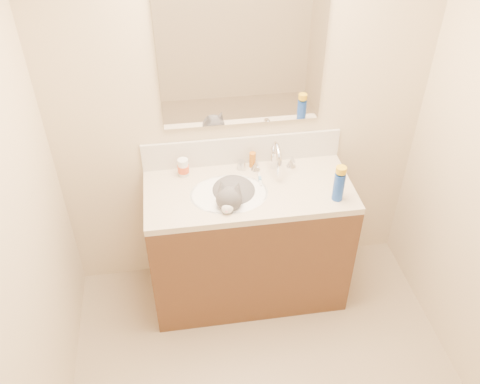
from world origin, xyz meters
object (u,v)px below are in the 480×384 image
object	(u,v)px
basin	(229,203)
cat	(233,197)
vanity_cabinet	(248,245)
silver_jar	(241,165)
faucet	(276,160)
pill_bottle	(183,167)
amber_bottle	(252,160)
spray_can	(339,187)

from	to	relation	value
basin	cat	world-z (taller)	cat
vanity_cabinet	silver_jar	xyz separation A→B (m)	(-0.02, 0.19, 0.48)
vanity_cabinet	cat	xyz separation A→B (m)	(-0.10, -0.03, 0.42)
faucet	pill_bottle	world-z (taller)	faucet
pill_bottle	amber_bottle	bearing A→B (deg)	3.53
spray_can	silver_jar	bearing A→B (deg)	143.54
pill_bottle	cat	bearing A→B (deg)	-38.74
pill_bottle	silver_jar	bearing A→B (deg)	1.61
pill_bottle	amber_bottle	distance (m)	0.42
amber_bottle	spray_can	distance (m)	0.56
silver_jar	spray_can	xyz separation A→B (m)	(0.49, -0.36, 0.06)
faucet	silver_jar	bearing A→B (deg)	163.59
pill_bottle	spray_can	world-z (taller)	spray_can
cat	faucet	bearing A→B (deg)	48.43
basin	faucet	distance (m)	0.38
pill_bottle	silver_jar	world-z (taller)	pill_bottle
vanity_cabinet	amber_bottle	distance (m)	0.54
cat	spray_can	world-z (taller)	spray_can
basin	cat	bearing A→B (deg)	3.99
faucet	spray_can	world-z (taller)	faucet
basin	silver_jar	size ratio (longest dim) A/B	8.05
vanity_cabinet	amber_bottle	bearing A→B (deg)	75.24
silver_jar	cat	bearing A→B (deg)	-109.90
vanity_cabinet	faucet	world-z (taller)	faucet
cat	silver_jar	bearing A→B (deg)	87.58
spray_can	pill_bottle	bearing A→B (deg)	157.22
cat	spray_can	xyz separation A→B (m)	(0.57, -0.14, 0.12)
cat	spray_can	bearing A→B (deg)	3.93
basin	faucet	world-z (taller)	faucet
basin	faucet	xyz separation A→B (m)	(0.30, 0.17, 0.16)
cat	amber_bottle	xyz separation A→B (m)	(0.15, 0.24, 0.08)
faucet	silver_jar	distance (m)	0.21
vanity_cabinet	spray_can	bearing A→B (deg)	-19.30
vanity_cabinet	cat	distance (m)	0.43
amber_bottle	spray_can	world-z (taller)	spray_can
silver_jar	basin	bearing A→B (deg)	-115.01
cat	silver_jar	distance (m)	0.24
faucet	amber_bottle	world-z (taller)	faucet
basin	amber_bottle	size ratio (longest dim) A/B	4.56
vanity_cabinet	amber_bottle	world-z (taller)	amber_bottle
spray_can	vanity_cabinet	bearing A→B (deg)	160.70
amber_bottle	silver_jar	bearing A→B (deg)	-167.29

